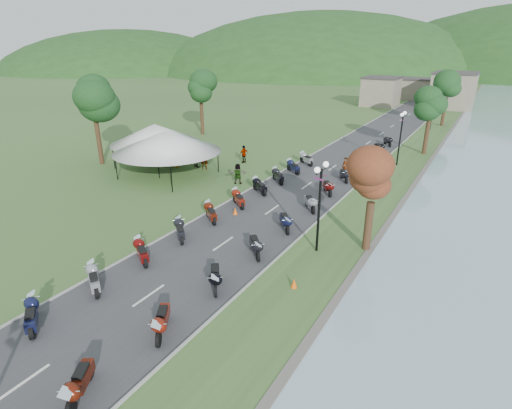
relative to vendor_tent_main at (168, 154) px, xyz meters
The scene contains 12 objects.
road 19.61m from the vendor_tent_main, 53.57° to the left, with size 7.00×120.00×0.02m, color #3E3E41.
hills_backdrop 176.09m from the vendor_tent_main, 86.23° to the left, with size 360.00×120.00×76.00m, color #285621, non-canonical shape.
far_building 61.45m from the vendor_tent_main, 81.02° to the left, with size 18.00×16.00×5.00m, color gray.
moto_row_left 14.02m from the vendor_tent_main, 49.50° to the right, with size 2.60×42.49×1.10m, color #331411, non-canonical shape.
moto_row_right 13.91m from the vendor_tent_main, ahead, with size 2.60×43.46×1.10m, color #331411, non-canonical shape.
vendor_tent_main is the anchor object (origin of this frame).
vendor_tent_side 3.57m from the vendor_tent_main, 149.49° to the left, with size 5.57×5.57×4.00m, color silver, non-canonical shape.
tree_park_left 8.86m from the vendor_tent_main, behind, with size 3.54×3.54×9.84m, color #1E4C1F, non-canonical shape.
tree_lakeside 19.53m from the vendor_tent_main, 13.88° to the right, with size 2.33×2.33×6.48m, color #1E4C1F, non-canonical shape.
pedestrian_a 4.03m from the vendor_tent_main, 64.90° to the left, with size 0.72×0.53×1.98m, color slate.
pedestrian_b 4.05m from the vendor_tent_main, 85.30° to the left, with size 0.95×0.52×1.95m, color slate.
pedestrian_c 3.91m from the vendor_tent_main, 127.61° to the left, with size 1.24×0.51×1.92m, color slate.
Camera 1 is at (12.18, -0.88, 10.79)m, focal length 28.00 mm.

